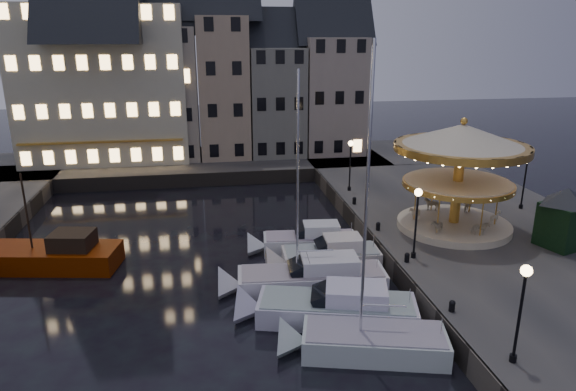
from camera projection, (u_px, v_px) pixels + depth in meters
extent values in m
plane|color=black|center=(294.00, 296.00, 28.01)|extent=(160.00, 160.00, 0.00)
cube|color=#474442|center=(477.00, 230.00, 35.63)|extent=(16.00, 56.00, 1.30)
cube|color=#474442|center=(171.00, 166.00, 52.91)|extent=(44.00, 12.00, 1.30)
cube|color=#47423A|center=(366.00, 237.00, 34.39)|extent=(0.15, 44.00, 1.30)
cube|color=#47423A|center=(189.00, 181.00, 47.57)|extent=(48.00, 0.15, 1.30)
cylinder|color=black|center=(513.00, 358.00, 20.22)|extent=(0.28, 0.28, 0.30)
cylinder|color=black|center=(519.00, 319.00, 19.69)|extent=(0.12, 0.12, 3.80)
sphere|color=#FFD18C|center=(526.00, 271.00, 19.07)|extent=(0.44, 0.44, 0.44)
cylinder|color=black|center=(413.00, 255.00, 29.63)|extent=(0.28, 0.28, 0.30)
cylinder|color=black|center=(416.00, 227.00, 29.10)|extent=(0.12, 0.12, 3.80)
sphere|color=#FFD18C|center=(418.00, 192.00, 28.48)|extent=(0.44, 0.44, 0.44)
cylinder|color=black|center=(349.00, 189.00, 42.33)|extent=(0.28, 0.28, 0.30)
cylinder|color=black|center=(350.00, 168.00, 41.80)|extent=(0.12, 0.12, 3.80)
sphere|color=#FFD18C|center=(351.00, 143.00, 41.18)|extent=(0.44, 0.44, 0.44)
cylinder|color=black|center=(521.00, 206.00, 37.97)|extent=(0.28, 0.28, 0.30)
cylinder|color=black|center=(524.00, 184.00, 37.44)|extent=(0.12, 0.12, 3.80)
sphere|color=#FFD18C|center=(528.00, 156.00, 36.82)|extent=(0.44, 0.44, 0.44)
cylinder|color=black|center=(452.00, 307.00, 23.87)|extent=(0.28, 0.28, 0.40)
sphere|color=black|center=(452.00, 303.00, 23.81)|extent=(0.30, 0.30, 0.30)
cylinder|color=black|center=(407.00, 259.00, 29.05)|extent=(0.28, 0.28, 0.40)
sphere|color=black|center=(407.00, 255.00, 28.98)|extent=(0.30, 0.30, 0.30)
cylinder|color=black|center=(378.00, 227.00, 33.75)|extent=(0.28, 0.28, 0.40)
sphere|color=black|center=(378.00, 224.00, 33.69)|extent=(0.30, 0.30, 0.30)
cylinder|color=black|center=(354.00, 201.00, 38.93)|extent=(0.28, 0.28, 0.40)
sphere|color=black|center=(354.00, 199.00, 38.86)|extent=(0.30, 0.30, 0.30)
cube|color=gray|center=(50.00, 106.00, 51.15)|extent=(5.00, 8.00, 11.00)
cube|color=gray|center=(106.00, 100.00, 51.84)|extent=(5.60, 8.00, 12.00)
cube|color=gray|center=(167.00, 93.00, 52.63)|extent=(6.20, 8.00, 13.00)
cube|color=tan|center=(223.00, 88.00, 53.37)|extent=(5.00, 8.00, 14.00)
cube|color=slate|center=(275.00, 101.00, 54.67)|extent=(5.60, 8.00, 11.00)
cube|color=gray|center=(330.00, 95.00, 55.46)|extent=(6.20, 8.00, 12.00)
cube|color=beige|center=(105.00, 84.00, 51.40)|extent=(16.00, 9.00, 15.00)
cube|color=silver|center=(374.00, 345.00, 22.81)|extent=(6.74, 3.92, 1.30)
cube|color=gray|center=(375.00, 332.00, 22.61)|extent=(6.38, 3.66, 0.10)
cylinder|color=silver|center=(366.00, 213.00, 21.00)|extent=(0.14, 0.14, 11.09)
cube|color=silver|center=(336.00, 312.00, 25.46)|extent=(8.19, 4.50, 1.30)
cube|color=gray|center=(337.00, 300.00, 25.26)|extent=(7.76, 4.20, 0.10)
cube|color=silver|center=(356.00, 293.00, 25.05)|extent=(3.36, 2.64, 0.80)
cube|color=black|center=(324.00, 294.00, 25.22)|extent=(1.71, 2.09, 0.99)
cube|color=silver|center=(312.00, 282.00, 28.59)|extent=(8.31, 2.97, 1.30)
cube|color=gray|center=(312.00, 271.00, 28.38)|extent=(7.89, 2.75, 0.10)
cube|color=silver|center=(329.00, 263.00, 28.34)|extent=(3.22, 2.02, 0.80)
cube|color=black|center=(300.00, 266.00, 28.23)|extent=(1.46, 1.78, 1.02)
cylinder|color=silver|center=(298.00, 176.00, 26.66)|extent=(0.14, 0.14, 10.99)
cube|color=silver|center=(331.00, 260.00, 31.37)|extent=(5.93, 2.47, 1.30)
cube|color=gray|center=(331.00, 250.00, 31.17)|extent=(5.63, 2.28, 0.10)
cube|color=silver|center=(343.00, 243.00, 31.13)|extent=(2.29, 1.77, 0.80)
cube|color=black|center=(324.00, 245.00, 31.02)|extent=(1.09, 1.61, 0.87)
cube|color=silver|center=(310.00, 245.00, 33.58)|extent=(6.20, 2.57, 1.30)
cube|color=gray|center=(310.00, 235.00, 33.38)|extent=(5.88, 2.38, 0.10)
cube|color=silver|center=(321.00, 229.00, 33.30)|extent=(2.42, 1.72, 0.80)
cube|color=black|center=(303.00, 231.00, 33.25)|extent=(1.18, 1.50, 0.88)
cube|color=#651C00|center=(50.00, 259.00, 31.26)|extent=(8.57, 4.24, 1.50)
cube|color=black|center=(72.00, 241.00, 30.88)|extent=(2.71, 2.36, 1.09)
cylinder|color=black|center=(27.00, 213.00, 30.38)|extent=(0.12, 0.12, 4.92)
cylinder|color=#C3B597|center=(453.00, 225.00, 34.07)|extent=(7.34, 7.34, 0.46)
cylinder|color=gold|center=(458.00, 180.00, 33.15)|extent=(0.64, 0.64, 5.69)
cylinder|color=#C3B597|center=(458.00, 182.00, 33.17)|extent=(6.79, 6.79, 0.17)
cylinder|color=gold|center=(458.00, 184.00, 33.22)|extent=(7.05, 7.05, 0.32)
cone|color=#C3B597|center=(463.00, 136.00, 32.26)|extent=(8.44, 8.44, 1.47)
cylinder|color=gold|center=(461.00, 148.00, 32.50)|extent=(8.44, 8.44, 0.46)
sphere|color=gold|center=(464.00, 121.00, 31.98)|extent=(0.46, 0.46, 0.46)
imported|color=#C3B597|center=(483.00, 209.00, 34.96)|extent=(1.53, 1.11, 0.92)
cube|color=black|center=(562.00, 225.00, 30.87)|extent=(2.81, 2.81, 2.68)
pyramid|color=black|center=(569.00, 188.00, 30.16)|extent=(3.57, 3.57, 1.00)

